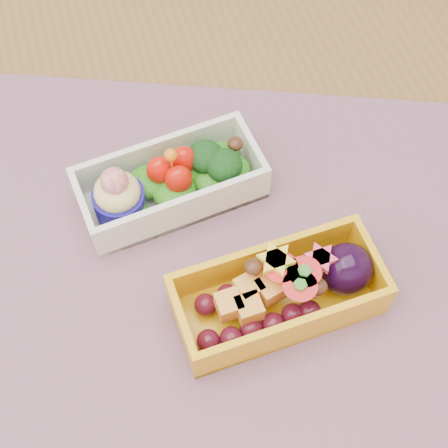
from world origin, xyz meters
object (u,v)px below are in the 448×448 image
object	(u,v)px
placemat	(218,252)
bento_yellow	(283,292)
table	(179,282)
bento_white	(169,183)

from	to	relation	value
placemat	bento_yellow	bearing A→B (deg)	-59.67
table	bento_white	bearing A→B (deg)	77.20
placemat	bento_yellow	size ratio (longest dim) A/B	2.83
bento_yellow	placemat	bearing A→B (deg)	117.14
bento_white	bento_yellow	size ratio (longest dim) A/B	0.99
placemat	bento_yellow	world-z (taller)	bento_yellow
table	placemat	size ratio (longest dim) A/B	2.40
table	bento_yellow	size ratio (longest dim) A/B	6.79
placemat	table	bearing A→B (deg)	140.86
placemat	bento_yellow	distance (m)	0.08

